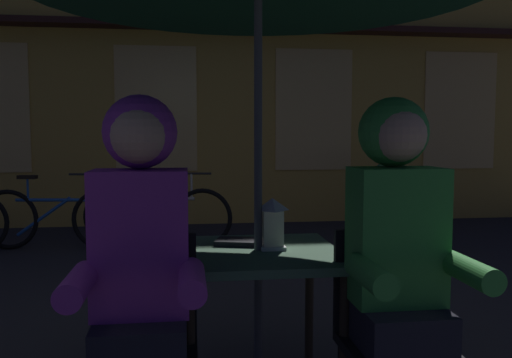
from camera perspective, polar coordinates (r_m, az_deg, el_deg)
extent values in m
cube|color=#42664C|center=(2.40, 0.23, -8.03)|extent=(0.72, 0.72, 0.04)
cylinder|color=#2D2319|center=(2.78, -7.20, -14.18)|extent=(0.04, 0.04, 0.70)
cylinder|color=#2D2319|center=(2.85, 5.73, -13.70)|extent=(0.04, 0.04, 0.70)
cylinder|color=#4C4C51|center=(2.35, 0.23, 1.61)|extent=(0.04, 0.04, 2.25)
cube|color=white|center=(2.42, 1.76, -7.31)|extent=(0.11, 0.11, 0.02)
cube|color=white|center=(2.40, 1.76, -5.25)|extent=(0.09, 0.09, 0.16)
pyramid|color=white|center=(2.39, 1.77, -2.71)|extent=(0.11, 0.11, 0.06)
cube|color=black|center=(2.16, -11.83, -11.33)|extent=(0.40, 0.03, 0.42)
cube|color=black|center=(2.20, 14.95, -17.38)|extent=(0.40, 0.40, 0.04)
cube|color=black|center=(2.29, 13.29, -10.39)|extent=(0.40, 0.03, 0.42)
cube|color=black|center=(2.02, -12.17, -16.32)|extent=(0.32, 0.36, 0.16)
cube|color=purple|center=(1.97, -12.25, -6.61)|extent=(0.34, 0.22, 0.52)
cylinder|color=purple|center=(1.77, -6.88, -10.85)|extent=(0.09, 0.30, 0.09)
cylinder|color=purple|center=(1.80, -18.62, -10.77)|extent=(0.09, 0.30, 0.09)
sphere|color=tan|center=(1.93, -12.46, 4.67)|extent=(0.21, 0.21, 0.21)
sphere|color=purple|center=(1.98, -12.34, 4.96)|extent=(0.27, 0.27, 0.27)
cube|color=black|center=(2.17, 15.01, -14.93)|extent=(0.32, 0.36, 0.16)
cube|color=#338C38|center=(2.11, 14.80, -5.87)|extent=(0.34, 0.22, 0.52)
cylinder|color=#338C38|center=(2.02, 21.95, -9.19)|extent=(0.09, 0.30, 0.09)
cylinder|color=#338C38|center=(1.87, 12.14, -10.04)|extent=(0.09, 0.30, 0.09)
sphere|color=tan|center=(2.08, 15.03, 4.62)|extent=(0.21, 0.21, 0.21)
sphere|color=#338C38|center=(2.13, 14.52, 4.90)|extent=(0.27, 0.27, 0.27)
cube|color=gold|center=(7.97, -2.35, 18.19)|extent=(10.00, 0.60, 6.20)
cube|color=#E0B260|center=(7.43, -10.65, 7.38)|extent=(1.10, 0.02, 1.70)
cube|color=#E0B260|center=(7.63, 6.22, 7.37)|extent=(1.10, 0.02, 1.70)
cube|color=#E0B260|center=(8.43, 21.02, 6.84)|extent=(1.10, 0.02, 1.70)
cube|color=#331914|center=(7.45, -2.02, 15.99)|extent=(9.00, 0.36, 0.08)
torus|color=black|center=(6.04, -16.20, -4.19)|extent=(0.66, 0.13, 0.66)
torus|color=black|center=(6.40, -25.03, -3.96)|extent=(0.66, 0.13, 0.66)
cylinder|color=#1E4C93|center=(6.18, -20.80, -2.12)|extent=(0.83, 0.14, 0.04)
cylinder|color=#1E4C93|center=(6.24, -21.80, -3.76)|extent=(0.61, 0.11, 0.44)
cylinder|color=#1E4C93|center=(6.27, -23.27, -0.99)|extent=(0.02, 0.02, 0.24)
cube|color=black|center=(6.26, -23.31, 0.19)|extent=(0.21, 0.11, 0.04)
cylinder|color=#1E4C93|center=(6.03, -17.40, -0.84)|extent=(0.02, 0.02, 0.28)
cylinder|color=black|center=(6.02, -17.43, 0.48)|extent=(0.44, 0.08, 0.02)
torus|color=black|center=(5.95, -5.73, -4.17)|extent=(0.66, 0.16, 0.66)
torus|color=black|center=(6.18, -15.16, -3.98)|extent=(0.66, 0.16, 0.66)
cylinder|color=#ADA89E|center=(6.01, -10.56, -2.06)|extent=(0.83, 0.18, 0.04)
cylinder|color=#ADA89E|center=(6.07, -11.67, -3.75)|extent=(0.60, 0.14, 0.44)
cylinder|color=#ADA89E|center=(6.07, -13.21, -0.91)|extent=(0.02, 0.02, 0.24)
cube|color=black|center=(6.06, -13.23, 0.32)|extent=(0.21, 0.11, 0.04)
cylinder|color=#ADA89E|center=(5.92, -6.93, -0.76)|extent=(0.02, 0.02, 0.28)
cylinder|color=black|center=(5.91, -6.94, 0.59)|extent=(0.44, 0.10, 0.02)
cube|color=black|center=(2.52, -1.96, -6.75)|extent=(0.23, 0.19, 0.02)
cylinder|color=brown|center=(6.93, 14.14, -4.35)|extent=(0.36, 0.36, 0.34)
sphere|color=#285B2D|center=(6.87, 14.21, -0.64)|extent=(0.60, 0.60, 0.60)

